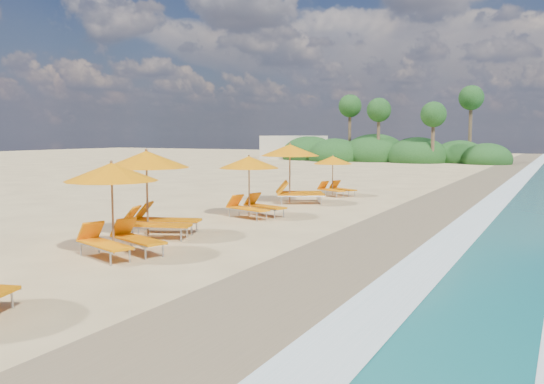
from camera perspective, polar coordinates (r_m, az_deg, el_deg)
The scene contains 10 objects.
ground at distance 18.26m, azimuth 0.00°, elevation -3.75°, with size 160.00×160.00×0.00m, color #D5B77D.
wet_sand at distance 16.82m, azimuth 12.21°, elevation -4.70°, with size 4.00×160.00×0.01m, color #836F4E.
surf_foam at distance 16.33m, azimuth 21.42°, elevation -5.21°, with size 4.00×160.00×0.01m.
station_1 at distance 14.72m, azimuth -15.37°, elevation -1.01°, with size 3.05×2.98×2.39m.
station_2 at distance 17.29m, azimuth -11.80°, elevation 0.49°, with size 3.33×3.26×2.62m.
station_3 at distance 20.88m, azimuth -1.99°, elevation 1.01°, with size 2.89×2.82×2.29m.
station_4 at distance 25.14m, azimuth 2.26°, elevation 2.31°, with size 3.57×3.57×2.66m.
station_5 at distance 28.19m, azimuth 6.30°, elevation 1.91°, with size 2.65×2.65×2.00m.
treeline at distance 64.17m, azimuth 11.04°, elevation 3.92°, with size 25.80×8.80×9.74m.
beach_building at distance 70.81m, azimuth 2.20°, elevation 4.52°, with size 7.00×5.00×2.80m, color beige.
Camera 1 is at (8.33, -15.96, 3.05)m, focal length 37.56 mm.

